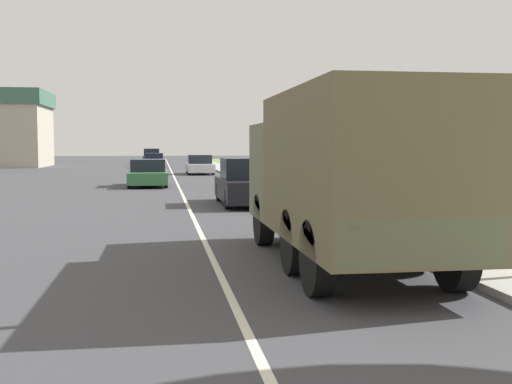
% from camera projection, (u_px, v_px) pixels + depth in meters
% --- Properties ---
extents(ground_plane, '(180.00, 180.00, 0.00)m').
position_uv_depth(ground_plane, '(176.00, 181.00, 37.15)').
color(ground_plane, '#424247').
extents(lane_centre_stripe, '(0.12, 120.00, 0.00)m').
position_uv_depth(lane_centre_stripe, '(176.00, 181.00, 37.15)').
color(lane_centre_stripe, silver).
rests_on(lane_centre_stripe, ground).
extents(sidewalk_right, '(1.80, 120.00, 0.12)m').
position_uv_depth(sidewalk_right, '(253.00, 180.00, 37.82)').
color(sidewalk_right, '#ADAAA3').
rests_on(sidewalk_right, ground).
extents(grass_strip_right, '(7.00, 120.00, 0.02)m').
position_uv_depth(grass_strip_right, '(325.00, 180.00, 38.48)').
color(grass_strip_right, '#6B9347').
rests_on(grass_strip_right, ground).
extents(military_truck, '(2.33, 7.00, 2.97)m').
position_uv_depth(military_truck, '(346.00, 171.00, 11.03)').
color(military_truck, '#606647').
rests_on(military_truck, ground).
extents(car_nearest_ahead, '(1.79, 4.78, 1.64)m').
position_uv_depth(car_nearest_ahead, '(245.00, 184.00, 22.64)').
color(car_nearest_ahead, black).
rests_on(car_nearest_ahead, ground).
extents(car_second_ahead, '(1.94, 4.77, 1.38)m').
position_uv_depth(car_second_ahead, '(148.00, 174.00, 32.78)').
color(car_second_ahead, '#336B3D').
rests_on(car_second_ahead, ground).
extents(car_third_ahead, '(1.86, 4.66, 1.39)m').
position_uv_depth(car_third_ahead, '(200.00, 165.00, 46.47)').
color(car_third_ahead, silver).
rests_on(car_third_ahead, ground).
extents(car_fourth_ahead, '(1.85, 4.84, 1.36)m').
position_uv_depth(car_fourth_ahead, '(154.00, 161.00, 59.43)').
color(car_fourth_ahead, navy).
rests_on(car_fourth_ahead, ground).
extents(car_farthest_ahead, '(1.83, 4.05, 1.72)m').
position_uv_depth(car_farthest_ahead, '(152.00, 158.00, 68.82)').
color(car_farthest_ahead, navy).
rests_on(car_farthest_ahead, ground).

